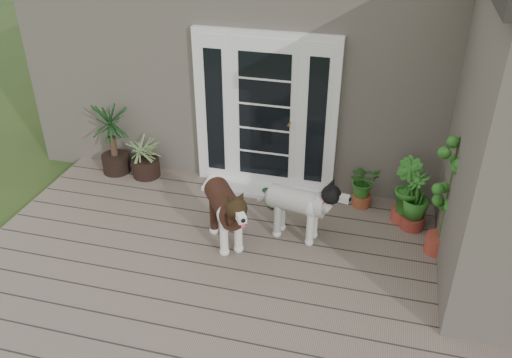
# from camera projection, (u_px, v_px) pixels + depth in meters

# --- Properties ---
(deck) EXTENTS (6.20, 4.60, 0.12)m
(deck) POSITION_uv_depth(u_px,v_px,m) (233.00, 294.00, 5.70)
(deck) COLOR #6B5B4C
(deck) RESTS_ON ground
(house_main) EXTENTS (7.40, 4.00, 3.10)m
(house_main) POSITION_uv_depth(u_px,v_px,m) (309.00, 43.00, 8.49)
(house_main) COLOR #665E54
(house_main) RESTS_ON ground
(door_unit) EXTENTS (1.90, 0.14, 2.15)m
(door_unit) POSITION_uv_depth(u_px,v_px,m) (265.00, 113.00, 7.00)
(door_unit) COLOR white
(door_unit) RESTS_ON deck
(door_step) EXTENTS (1.60, 0.40, 0.05)m
(door_step) POSITION_uv_depth(u_px,v_px,m) (261.00, 190.00, 7.37)
(door_step) COLOR white
(door_step) RESTS_ON deck
(brindle_dog) EXTENTS (0.89, 1.03, 0.80)m
(brindle_dog) POSITION_uv_depth(u_px,v_px,m) (225.00, 214.00, 6.19)
(brindle_dog) COLOR #3E2116
(brindle_dog) RESTS_ON deck
(white_dog) EXTENTS (0.94, 0.51, 0.75)m
(white_dog) POSITION_uv_depth(u_px,v_px,m) (297.00, 211.00, 6.30)
(white_dog) COLOR silver
(white_dog) RESTS_ON deck
(spider_plant) EXTENTS (0.77, 0.77, 0.70)m
(spider_plant) POSITION_uv_depth(u_px,v_px,m) (145.00, 154.00, 7.58)
(spider_plant) COLOR #98B26D
(spider_plant) RESTS_ON deck
(yucca) EXTENTS (0.83, 0.83, 1.07)m
(yucca) POSITION_uv_depth(u_px,v_px,m) (112.00, 138.00, 7.59)
(yucca) COLOR #103219
(yucca) RESTS_ON deck
(herb_a) EXTENTS (0.53, 0.53, 0.51)m
(herb_a) POSITION_uv_depth(u_px,v_px,m) (363.00, 189.00, 6.96)
(herb_a) COLOR #2F651C
(herb_a) RESTS_ON deck
(herb_b) EXTENTS (0.58, 0.58, 0.63)m
(herb_b) POSITION_uv_depth(u_px,v_px,m) (404.00, 199.00, 6.62)
(herb_b) COLOR #195A1B
(herb_b) RESTS_ON deck
(herb_c) EXTENTS (0.41, 0.41, 0.62)m
(herb_c) POSITION_uv_depth(u_px,v_px,m) (415.00, 206.00, 6.50)
(herb_c) COLOR #1D5C1A
(herb_c) RESTS_ON deck
(sapling) EXTENTS (0.60, 0.60, 1.53)m
(sapling) POSITION_uv_depth(u_px,v_px,m) (448.00, 196.00, 5.86)
(sapling) COLOR #19571B
(sapling) RESTS_ON deck
(clog_left) EXTENTS (0.24, 0.28, 0.08)m
(clog_left) POSITION_uv_depth(u_px,v_px,m) (268.00, 194.00, 7.24)
(clog_left) COLOR black
(clog_left) RESTS_ON deck
(clog_right) EXTENTS (0.26, 0.29, 0.08)m
(clog_right) POSITION_uv_depth(u_px,v_px,m) (276.00, 204.00, 7.04)
(clog_right) COLOR black
(clog_right) RESTS_ON deck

